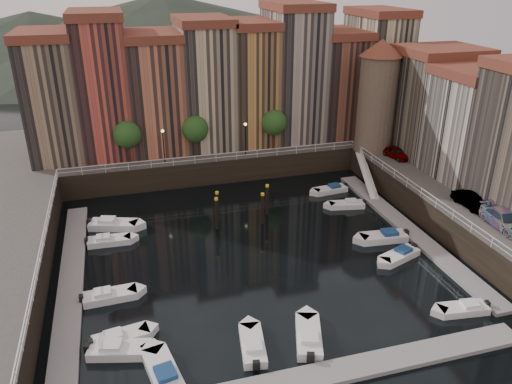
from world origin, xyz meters
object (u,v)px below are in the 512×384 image
object	(u,v)px
corner_tower	(377,95)
mooring_pilings	(241,208)
car_a	(396,153)
car_c	(504,220)
boat_left_1	(120,338)
car_b	(470,202)
gangway	(367,173)
boat_left_0	(119,350)
boat_left_2	(109,296)

from	to	relation	value
corner_tower	mooring_pilings	size ratio (longest dim) A/B	2.22
car_a	car_c	bearing A→B (deg)	-102.18
boat_left_1	car_a	xyz separation A→B (m)	(33.86, 20.88, 3.36)
mooring_pilings	boat_left_1	bearing A→B (deg)	-129.98
car_b	gangway	bearing A→B (deg)	105.24
mooring_pilings	boat_left_1	distance (m)	20.14
boat_left_1	car_b	distance (m)	34.41
corner_tower	gangway	world-z (taller)	corner_tower
boat_left_1	boat_left_0	bearing A→B (deg)	-103.65
gangway	boat_left_0	size ratio (longest dim) A/B	1.76
boat_left_1	boat_left_2	distance (m)	5.37
corner_tower	boat_left_2	distance (m)	39.46
corner_tower	car_b	xyz separation A→B (m)	(1.11, -17.73, -6.52)
gangway	car_c	bearing A→B (deg)	-76.45
corner_tower	boat_left_0	size ratio (longest dim) A/B	2.92
car_a	car_b	distance (m)	14.27
car_b	mooring_pilings	bearing A→B (deg)	155.34
mooring_pilings	boat_left_2	world-z (taller)	mooring_pilings
boat_left_2	car_a	bearing A→B (deg)	21.56
gangway	car_b	size ratio (longest dim) A/B	2.03
car_b	boat_left_1	bearing A→B (deg)	-170.51
boat_left_2	car_c	distance (m)	34.79
boat_left_0	boat_left_1	distance (m)	1.31
corner_tower	car_b	distance (m)	18.92
car_a	car_c	xyz separation A→B (m)	(-0.04, -18.62, 0.08)
gangway	mooring_pilings	world-z (taller)	gangway
car_b	car_a	bearing A→B (deg)	87.32
boat_left_0	car_c	distance (m)	34.28
boat_left_0	boat_left_1	size ratio (longest dim) A/B	1.10
boat_left_0	car_c	xyz separation A→B (m)	(33.93, 3.57, 3.41)
boat_left_0	car_a	xyz separation A→B (m)	(33.96, 22.19, 3.33)
car_a	boat_left_0	bearing A→B (deg)	-158.91
boat_left_1	car_a	bearing A→B (deg)	22.67
gangway	car_b	distance (m)	13.93
boat_left_0	car_c	bearing A→B (deg)	20.61
car_a	car_c	size ratio (longest dim) A/B	0.76
mooring_pilings	boat_left_0	distance (m)	21.22
gangway	corner_tower	bearing A→B (deg)	57.20
gangway	boat_left_1	size ratio (longest dim) A/B	1.94
gangway	boat_left_0	xyz separation A→B (m)	(-29.69, -21.15, -1.56)
corner_tower	mooring_pilings	bearing A→B (deg)	-155.45
boat_left_0	boat_left_1	xyz separation A→B (m)	(0.11, 1.31, -0.03)
corner_tower	car_b	size ratio (longest dim) A/B	3.37
car_a	car_c	distance (m)	18.62
corner_tower	boat_left_1	distance (m)	41.77
corner_tower	car_a	distance (m)	7.50
car_c	boat_left_0	bearing A→B (deg)	-170.94
corner_tower	car_a	bearing A→B (deg)	-68.36
mooring_pilings	car_a	bearing A→B (deg)	14.66
mooring_pilings	boat_left_0	bearing A→B (deg)	-127.93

